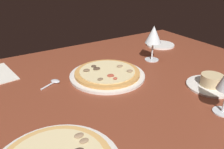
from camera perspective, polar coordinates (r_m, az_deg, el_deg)
The scene contains 6 objects.
dining_table at distance 90.29cm, azimuth 1.26°, elevation -4.10°, with size 150.00×110.00×4.00cm, color brown.
pizza_main at distance 96.82cm, azimuth -1.18°, elevation 0.17°, with size 31.43×31.43×3.37cm.
ramekin_on_saucer at distance 96.16cm, azimuth 23.22°, elevation -1.88°, with size 18.12×18.12×4.97cm.
wine_glass_near at distance 112.05cm, azimuth 10.17°, elevation 9.36°, with size 7.82×7.82×16.93cm.
side_plate at distance 138.11cm, azimuth 11.79°, elevation 7.16°, with size 15.95×15.95×0.90cm, color white.
spoon at distance 94.40cm, azimuth -14.17°, elevation -1.85°, with size 9.18×6.32×1.00cm.
Camera 1 is at (43.39, 65.52, 46.46)cm, focal length 37.17 mm.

